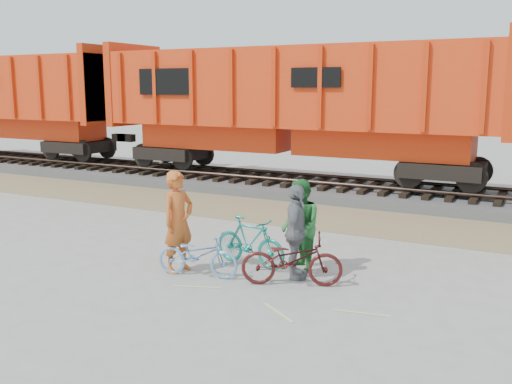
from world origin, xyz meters
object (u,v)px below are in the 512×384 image
bicycle_blue (198,255)px  person_woman (296,232)px  bicycle_maroon (292,260)px  person_man (300,226)px  bicycle_teal (250,242)px  person_solo (178,222)px  hopper_car_center (294,103)px

bicycle_blue → person_woman: (1.68, 0.77, 0.47)m
bicycle_maroon → person_man: size_ratio=1.01×
bicycle_blue → bicycle_maroon: (1.78, 0.37, 0.06)m
person_man → bicycle_blue: bearing=-95.5°
bicycle_maroon → bicycle_teal: bearing=39.0°
bicycle_teal → person_solo: 1.50m
bicycle_blue → person_man: 2.05m
bicycle_blue → bicycle_maroon: bicycle_maroon is taller
person_solo → person_woman: size_ratio=1.11×
bicycle_blue → person_solo: person_solo is taller
bicycle_blue → person_solo: (-0.50, 0.10, 0.57)m
hopper_car_center → bicycle_teal: bearing=-71.8°
bicycle_teal → hopper_car_center: bearing=27.3°
bicycle_teal → person_woman: 1.20m
bicycle_blue → bicycle_maroon: size_ratio=0.87×
bicycle_teal → bicycle_maroon: bicycle_teal is taller
bicycle_blue → bicycle_teal: 1.18m
bicycle_maroon → person_woman: person_woman is taller
bicycle_blue → person_man: person_man is taller
person_solo → person_man: bearing=-49.2°
bicycle_maroon → person_woman: 0.58m
bicycle_teal → bicycle_maroon: bearing=-109.4°
bicycle_blue → bicycle_maroon: 1.82m
person_solo → hopper_car_center: bearing=22.6°
bicycle_teal → bicycle_maroon: 1.37m
hopper_car_center → person_solo: hopper_car_center is taller
bicycle_teal → person_woman: bearing=-93.9°
bicycle_blue → bicycle_teal: bicycle_teal is taller
bicycle_blue → person_man: size_ratio=0.89×
bicycle_blue → bicycle_maroon: bearing=-89.8°
hopper_car_center → bicycle_blue: 9.87m
person_solo → bicycle_blue: bearing=-88.8°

